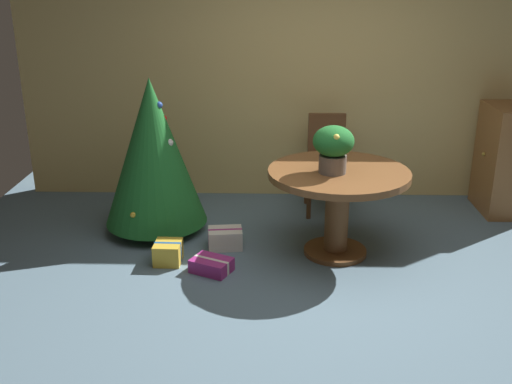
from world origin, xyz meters
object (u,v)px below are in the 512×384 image
(holiday_tree, at_px, (153,152))
(wooden_cabinet, at_px, (505,159))
(wooden_chair_far, at_px, (327,157))
(gift_box_purple, at_px, (212,265))
(flower_vase, at_px, (333,146))
(gift_box_cream, at_px, (225,238))
(gift_box_gold, at_px, (168,253))
(round_dining_table, at_px, (338,191))

(holiday_tree, bearing_deg, wooden_cabinet, 9.86)
(wooden_chair_far, bearing_deg, gift_box_purple, -125.82)
(flower_vase, xyz_separation_m, wooden_chair_far, (0.06, 1.12, -0.43))
(gift_box_cream, bearing_deg, holiday_tree, 150.79)
(holiday_tree, distance_m, gift_box_gold, 0.97)
(flower_vase, distance_m, wooden_chair_far, 1.20)
(holiday_tree, xyz_separation_m, gift_box_purple, (0.59, -0.83, -0.70))
(gift_box_cream, bearing_deg, wooden_chair_far, 45.44)
(gift_box_gold, bearing_deg, flower_vase, 6.19)
(gift_box_gold, relative_size, gift_box_cream, 0.78)
(gift_box_purple, height_order, gift_box_cream, gift_box_cream)
(gift_box_gold, bearing_deg, wooden_chair_far, 42.10)
(flower_vase, height_order, wooden_cabinet, flower_vase)
(holiday_tree, bearing_deg, gift_box_purple, -54.73)
(wooden_chair_far, distance_m, holiday_tree, 1.73)
(wooden_chair_far, xyz_separation_m, holiday_tree, (-1.61, -0.59, 0.21))
(gift_box_cream, height_order, wooden_cabinet, wooden_cabinet)
(holiday_tree, xyz_separation_m, gift_box_cream, (0.66, -0.37, -0.67))
(flower_vase, bearing_deg, round_dining_table, 45.77)
(wooden_cabinet, bearing_deg, gift_box_cream, -160.51)
(round_dining_table, distance_m, holiday_tree, 1.69)
(flower_vase, distance_m, holiday_tree, 1.65)
(holiday_tree, xyz_separation_m, wooden_cabinet, (3.36, 0.58, -0.22))
(wooden_cabinet, bearing_deg, gift_box_purple, -153.02)
(wooden_chair_far, height_order, gift_box_gold, wooden_chair_far)
(gift_box_gold, bearing_deg, wooden_cabinet, 21.75)
(round_dining_table, height_order, gift_box_purple, round_dining_table)
(round_dining_table, bearing_deg, gift_box_cream, 174.41)
(gift_box_gold, distance_m, gift_box_purple, 0.41)
(wooden_chair_far, distance_m, gift_box_cream, 1.43)
(flower_vase, distance_m, gift_box_cream, 1.26)
(flower_vase, relative_size, wooden_cabinet, 0.36)
(flower_vase, xyz_separation_m, holiday_tree, (-1.55, 0.53, -0.21))
(gift_box_gold, height_order, gift_box_cream, gift_box_gold)
(round_dining_table, xyz_separation_m, wooden_chair_far, (0.00, 1.05, -0.03))
(wooden_cabinet, bearing_deg, round_dining_table, -149.08)
(wooden_chair_far, relative_size, gift_box_gold, 3.90)
(wooden_chair_far, bearing_deg, wooden_cabinet, -0.28)
(wooden_cabinet, bearing_deg, wooden_chair_far, 179.72)
(wooden_chair_far, xyz_separation_m, gift_box_cream, (-0.95, -0.96, -0.46))
(round_dining_table, distance_m, gift_box_cream, 1.07)
(wooden_chair_far, bearing_deg, gift_box_gold, -137.90)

